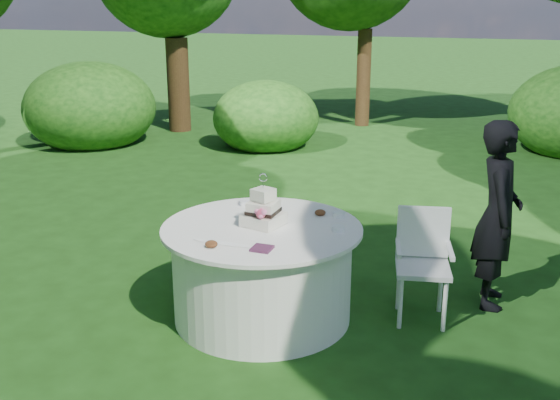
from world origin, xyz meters
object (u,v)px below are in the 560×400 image
(table, at_px, (262,272))
(guest, at_px, (498,215))
(chair, at_px, (423,256))
(cake, at_px, (263,212))
(napkins, at_px, (262,248))

(table, bearing_deg, guest, 27.85)
(guest, distance_m, chair, 0.73)
(table, xyz_separation_m, cake, (0.00, 0.03, 0.50))
(guest, bearing_deg, table, 111.38)
(cake, height_order, chair, cake)
(guest, bearing_deg, cake, 110.73)
(napkins, height_order, chair, chair)
(table, relative_size, chair, 1.76)
(guest, xyz_separation_m, chair, (-0.52, -0.44, -0.26))
(chair, bearing_deg, napkins, -137.75)
(guest, height_order, cake, guest)
(table, bearing_deg, napkins, -68.33)
(cake, bearing_deg, napkins, -69.78)
(cake, relative_size, chair, 0.47)
(guest, height_order, chair, guest)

